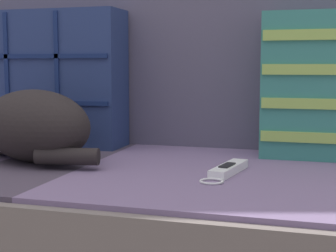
{
  "coord_description": "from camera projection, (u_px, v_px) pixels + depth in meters",
  "views": [
    {
      "loc": [
        0.51,
        -1.0,
        0.63
      ],
      "look_at": [
        0.2,
        0.07,
        0.49
      ],
      "focal_mm": 55.0,
      "sensor_mm": 36.0,
      "label": 1
    }
  ],
  "objects": [
    {
      "name": "sofa_backrest",
      "position": [
        143.0,
        68.0,
        1.56
      ],
      "size": [
        1.86,
        0.14,
        0.45
      ],
      "color": "#514C60",
      "rests_on": "couch"
    },
    {
      "name": "throw_pillow_quilted",
      "position": [
        44.0,
        79.0,
        1.49
      ],
      "size": [
        0.48,
        0.14,
        0.39
      ],
      "color": "navy",
      "rests_on": "couch"
    },
    {
      "name": "sleeping_cat",
      "position": [
        30.0,
        127.0,
        1.24
      ],
      "size": [
        0.37,
        0.28,
        0.17
      ],
      "color": "black",
      "rests_on": "couch"
    },
    {
      "name": "game_remote_near",
      "position": [
        228.0,
        170.0,
        1.1
      ],
      "size": [
        0.08,
        0.21,
        0.02
      ],
      "color": "white",
      "rests_on": "couch"
    },
    {
      "name": "couch",
      "position": [
        100.0,
        239.0,
        1.29
      ],
      "size": [
        1.9,
        0.81,
        0.39
      ],
      "color": "gray",
      "rests_on": "ground_plane"
    }
  ]
}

